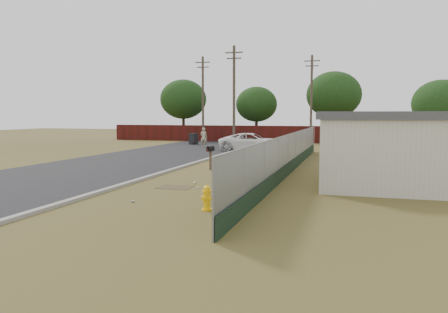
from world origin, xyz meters
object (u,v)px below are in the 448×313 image
(fire_hydrant, at_px, (207,198))
(mailbox, at_px, (210,151))
(pedestrian, at_px, (204,137))
(pickup_truck, at_px, (252,142))
(trash_bin, at_px, (193,139))

(fire_hydrant, relative_size, mailbox, 0.63)
(mailbox, relative_size, pedestrian, 0.73)
(pickup_truck, relative_size, pedestrian, 2.96)
(fire_hydrant, relative_size, pedestrian, 0.46)
(fire_hydrant, relative_size, trash_bin, 0.73)
(pickup_truck, height_order, pedestrian, pedestrian)
(pickup_truck, xyz_separation_m, trash_bin, (-7.35, 5.96, -0.16))
(fire_hydrant, bearing_deg, pedestrian, 109.34)
(fire_hydrant, height_order, trash_bin, trash_bin)
(mailbox, distance_m, pickup_truck, 12.76)
(pickup_truck, relative_size, trash_bin, 4.73)
(pickup_truck, bearing_deg, mailbox, 179.99)
(pedestrian, bearing_deg, trash_bin, -55.80)
(mailbox, distance_m, trash_bin, 20.34)
(trash_bin, bearing_deg, pickup_truck, -39.02)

